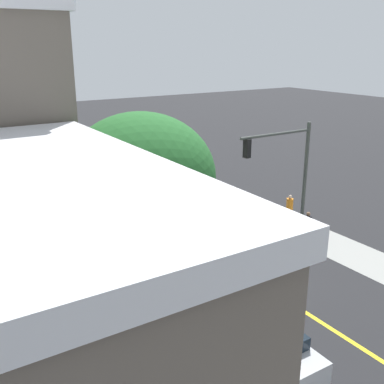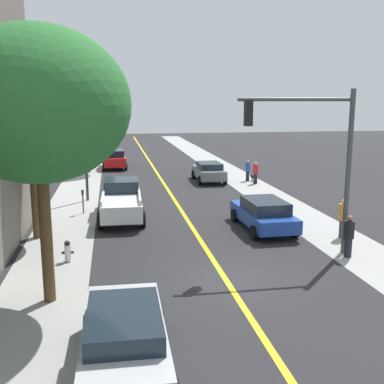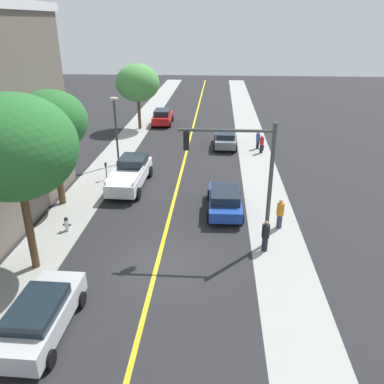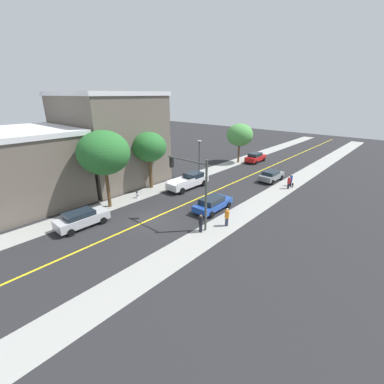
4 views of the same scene
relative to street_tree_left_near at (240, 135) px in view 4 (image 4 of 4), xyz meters
name	(u,v)px [view 4 (image 4 of 4)]	position (x,y,z in m)	size (l,w,h in m)	color
ground_plane	(148,220)	(5.61, -25.15, -4.75)	(140.00, 140.00, 0.00)	#262628
sidewalk_left	(113,204)	(-0.35, -25.15, -4.74)	(2.84, 126.00, 0.01)	#9E9E99
sidewalk_right	(196,242)	(11.58, -25.15, -4.74)	(2.84, 126.00, 0.01)	#9E9E99
road_centerline_stripe	(148,220)	(5.61, -25.15, -4.75)	(0.20, 126.00, 0.00)	yellow
corner_shop_building	(24,167)	(-7.90, -30.67, -0.78)	(11.40, 10.16, 7.90)	#665B51
brick_apartment_block	(110,138)	(-7.90, -19.93, 1.07)	(12.09, 11.20, 11.60)	#665B51
street_tree_left_near	(240,135)	(0.00, 0.00, 0.00)	(4.45, 4.45, 6.65)	brown
street_tree_right_corner	(149,147)	(-1.36, -18.79, 0.47)	(4.22, 4.22, 7.05)	brown
street_tree_left_far	(104,153)	(-0.03, -25.70, 1.06)	(5.20, 5.20, 8.03)	brown
fire_hydrant	(137,195)	(0.21, -22.25, -4.34)	(0.44, 0.24, 0.82)	silver
parking_meter	(183,177)	(0.36, -14.67, -3.89)	(0.12, 0.18, 1.29)	#4C4C51
traffic_light_mast	(194,181)	(9.55, -23.03, -0.50)	(4.54, 0.32, 6.38)	#474C47
street_lamp	(199,154)	(0.43, -11.32, -1.36)	(0.70, 0.36, 5.34)	#38383D
red_sedan_left_curb	(255,157)	(2.16, 2.12, -3.90)	(2.16, 4.57, 1.64)	red
blue_sedan_right_curb	(213,203)	(8.84, -19.26, -3.98)	(2.17, 4.71, 1.46)	#1E429E
silver_sedan_left_curb	(82,218)	(2.10, -29.86, -3.94)	(2.07, 4.63, 1.52)	#B7BABF
grey_sedan_right_curb	(271,175)	(9.01, -6.05, -3.98)	(2.10, 4.33, 1.43)	slate
white_pickup_truck	(189,181)	(2.38, -15.69, -3.83)	(2.35, 6.02, 1.82)	silver
pedestrian_red_shirt	(289,182)	(12.11, -7.62, -3.91)	(0.37, 0.37, 1.60)	black
pedestrian_blue_shirt	(291,180)	(11.90, -6.35, -3.92)	(0.34, 0.34, 1.58)	black
pedestrian_orange_shirt	(227,217)	(11.85, -21.12, -3.84)	(0.40, 0.40, 1.73)	#33384C
pedestrian_black_shirt	(201,223)	(10.80, -23.57, -3.89)	(0.39, 0.39, 1.65)	black
small_dog	(293,184)	(12.28, -6.59, -4.42)	(0.45, 0.64, 0.49)	black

